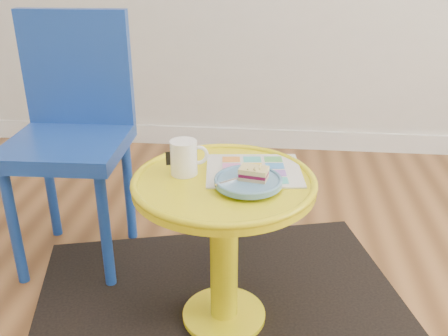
# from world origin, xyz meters

# --- Properties ---
(room_walls) EXTENTS (4.00, 4.00, 4.00)m
(room_walls) POSITION_xyz_m (-0.99, 0.99, 0.06)
(room_walls) COLOR silver
(room_walls) RESTS_ON ground
(rug) EXTENTS (1.54, 1.40, 0.01)m
(rug) POSITION_xyz_m (-0.32, 0.39, 0.00)
(rug) COLOR black
(rug) RESTS_ON ground
(side_table) EXTENTS (0.56, 0.56, 0.53)m
(side_table) POSITION_xyz_m (-0.32, 0.39, 0.38)
(side_table) COLOR yellow
(side_table) RESTS_ON ground
(chair) EXTENTS (0.44, 0.44, 0.96)m
(chair) POSITION_xyz_m (-0.94, 0.77, 0.55)
(chair) COLOR #183FA0
(chair) RESTS_ON ground
(newspaper) EXTENTS (0.32, 0.28, 0.01)m
(newspaper) POSITION_xyz_m (-0.23, 0.47, 0.53)
(newspaper) COLOR silver
(newspaper) RESTS_ON side_table
(mug) EXTENTS (0.12, 0.08, 0.11)m
(mug) POSITION_xyz_m (-0.44, 0.43, 0.59)
(mug) COLOR white
(mug) RESTS_ON side_table
(plate) EXTENTS (0.20, 0.20, 0.02)m
(plate) POSITION_xyz_m (-0.24, 0.35, 0.55)
(plate) COLOR #568AB6
(plate) RESTS_ON newspaper
(cake_slice) EXTENTS (0.09, 0.07, 0.04)m
(cake_slice) POSITION_xyz_m (-0.23, 0.35, 0.57)
(cake_slice) COLOR #D3BC8C
(cake_slice) RESTS_ON plate
(fork) EXTENTS (0.12, 0.10, 0.00)m
(fork) POSITION_xyz_m (-0.27, 0.35, 0.56)
(fork) COLOR silver
(fork) RESTS_ON plate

